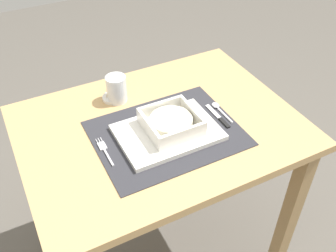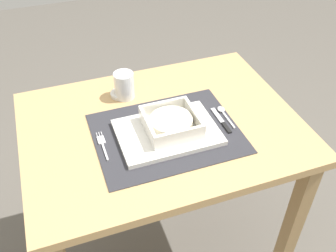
{
  "view_description": "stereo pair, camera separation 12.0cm",
  "coord_description": "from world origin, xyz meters",
  "px_view_note": "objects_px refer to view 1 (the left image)",
  "views": [
    {
      "loc": [
        -0.41,
        -0.87,
        1.56
      ],
      "look_at": [
        0.0,
        -0.05,
        0.78
      ],
      "focal_mm": 41.11,
      "sensor_mm": 36.0,
      "label": 1
    },
    {
      "loc": [
        -0.3,
        -0.91,
        1.56
      ],
      "look_at": [
        0.0,
        -0.05,
        0.78
      ],
      "focal_mm": 41.11,
      "sensor_mm": 36.0,
      "label": 2
    }
  ],
  "objects_px": {
    "spoon": "(218,107)",
    "butter_knife": "(219,117)",
    "porridge_bowl": "(171,123)",
    "condiment_saucer": "(112,97)",
    "drinking_glass": "(117,90)",
    "dining_table": "(160,151)",
    "fork": "(104,149)"
  },
  "relations": [
    {
      "from": "dining_table",
      "to": "porridge_bowl",
      "type": "distance_m",
      "value": 0.17
    },
    {
      "from": "drinking_glass",
      "to": "dining_table",
      "type": "bearing_deg",
      "value": -68.74
    },
    {
      "from": "porridge_bowl",
      "to": "butter_knife",
      "type": "height_order",
      "value": "porridge_bowl"
    },
    {
      "from": "porridge_bowl",
      "to": "dining_table",
      "type": "bearing_deg",
      "value": 104.48
    },
    {
      "from": "butter_knife",
      "to": "drinking_glass",
      "type": "xyz_separation_m",
      "value": [
        -0.26,
        0.25,
        0.04
      ]
    },
    {
      "from": "spoon",
      "to": "condiment_saucer",
      "type": "height_order",
      "value": "condiment_saucer"
    },
    {
      "from": "drinking_glass",
      "to": "condiment_saucer",
      "type": "relative_size",
      "value": 1.35
    },
    {
      "from": "porridge_bowl",
      "to": "condiment_saucer",
      "type": "bearing_deg",
      "value": 111.63
    },
    {
      "from": "fork",
      "to": "butter_knife",
      "type": "xyz_separation_m",
      "value": [
        0.39,
        -0.03,
        0.0
      ]
    },
    {
      "from": "butter_knife",
      "to": "drinking_glass",
      "type": "relative_size",
      "value": 1.4
    },
    {
      "from": "porridge_bowl",
      "to": "butter_knife",
      "type": "xyz_separation_m",
      "value": [
        0.17,
        -0.01,
        -0.03
      ]
    },
    {
      "from": "spoon",
      "to": "butter_knife",
      "type": "bearing_deg",
      "value": -113.09
    },
    {
      "from": "porridge_bowl",
      "to": "fork",
      "type": "height_order",
      "value": "porridge_bowl"
    },
    {
      "from": "condiment_saucer",
      "to": "porridge_bowl",
      "type": "bearing_deg",
      "value": -68.37
    },
    {
      "from": "fork",
      "to": "drinking_glass",
      "type": "height_order",
      "value": "drinking_glass"
    },
    {
      "from": "porridge_bowl",
      "to": "spoon",
      "type": "xyz_separation_m",
      "value": [
        0.2,
        0.04,
        -0.03
      ]
    },
    {
      "from": "porridge_bowl",
      "to": "drinking_glass",
      "type": "distance_m",
      "value": 0.26
    },
    {
      "from": "fork",
      "to": "porridge_bowl",
      "type": "bearing_deg",
      "value": -3.52
    },
    {
      "from": "fork",
      "to": "condiment_saucer",
      "type": "xyz_separation_m",
      "value": [
        0.12,
        0.23,
        0.0
      ]
    },
    {
      "from": "porridge_bowl",
      "to": "condiment_saucer",
      "type": "distance_m",
      "value": 0.28
    },
    {
      "from": "dining_table",
      "to": "porridge_bowl",
      "type": "height_order",
      "value": "porridge_bowl"
    },
    {
      "from": "butter_knife",
      "to": "dining_table",
      "type": "bearing_deg",
      "value": 163.24
    },
    {
      "from": "butter_knife",
      "to": "drinking_glass",
      "type": "height_order",
      "value": "drinking_glass"
    },
    {
      "from": "butter_knife",
      "to": "condiment_saucer",
      "type": "height_order",
      "value": "condiment_saucer"
    },
    {
      "from": "fork",
      "to": "drinking_glass",
      "type": "relative_size",
      "value": 1.37
    },
    {
      "from": "drinking_glass",
      "to": "condiment_saucer",
      "type": "distance_m",
      "value": 0.04
    },
    {
      "from": "spoon",
      "to": "porridge_bowl",
      "type": "bearing_deg",
      "value": -165.43
    },
    {
      "from": "drinking_glass",
      "to": "condiment_saucer",
      "type": "xyz_separation_m",
      "value": [
        -0.01,
        0.01,
        -0.03
      ]
    },
    {
      "from": "dining_table",
      "to": "spoon",
      "type": "bearing_deg",
      "value": -4.83
    },
    {
      "from": "porridge_bowl",
      "to": "butter_knife",
      "type": "bearing_deg",
      "value": -3.31
    },
    {
      "from": "porridge_bowl",
      "to": "drinking_glass",
      "type": "height_order",
      "value": "drinking_glass"
    },
    {
      "from": "fork",
      "to": "condiment_saucer",
      "type": "height_order",
      "value": "condiment_saucer"
    }
  ]
}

